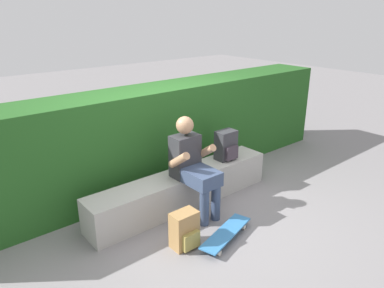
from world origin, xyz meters
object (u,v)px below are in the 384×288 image
Objects in this scene: backpack_on_bench at (226,146)px; skateboard_near_person at (226,233)px; bench_main at (183,189)px; person_skater at (193,164)px; backpack_on_ground at (185,230)px.

skateboard_near_person is at bearing -134.06° from backpack_on_bench.
backpack_on_bench is at bearing 45.94° from skateboard_near_person.
person_skater is (-0.01, -0.21, 0.42)m from bench_main.
bench_main is 0.85m from backpack_on_bench.
backpack_on_ground is (-0.42, 0.19, 0.12)m from skateboard_near_person.
backpack_on_ground is (-0.52, -0.50, -0.44)m from person_skater.
skateboard_near_person is 2.06× the size of backpack_on_bench.
skateboard_near_person is at bearing -97.30° from bench_main.
person_skater reaches higher than skateboard_near_person.
bench_main is 2.18× the size of person_skater.
backpack_on_bench is at bearing 14.62° from person_skater.
backpack_on_ground is at bearing -151.40° from backpack_on_bench.
skateboard_near_person is (-0.10, -0.69, -0.56)m from person_skater.
backpack_on_bench reaches higher than bench_main.
bench_main is 0.91m from skateboard_near_person.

